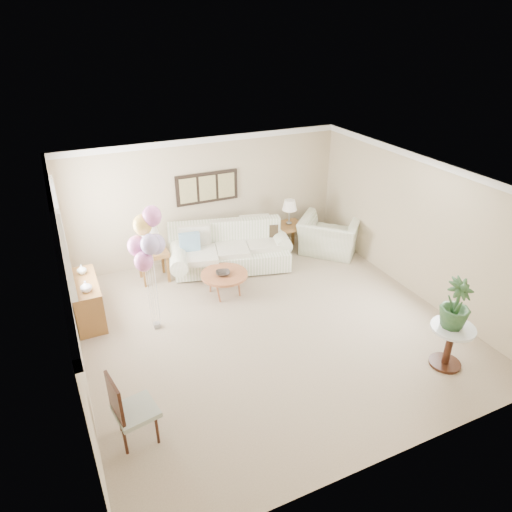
# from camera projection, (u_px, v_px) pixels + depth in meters

# --- Properties ---
(ground_plane) EXTENTS (6.00, 6.00, 0.00)m
(ground_plane) POSITION_uv_depth(u_px,v_px,m) (269.00, 325.00, 7.83)
(ground_plane) COLOR tan
(room_shell) EXTENTS (6.04, 6.04, 2.60)m
(room_shell) POSITION_uv_depth(u_px,v_px,m) (261.00, 239.00, 7.12)
(room_shell) COLOR #BCAC8B
(room_shell) RESTS_ON ground
(wall_art_triptych) EXTENTS (1.35, 0.06, 0.65)m
(wall_art_triptych) POSITION_uv_depth(u_px,v_px,m) (207.00, 188.00, 9.51)
(wall_art_triptych) COLOR black
(wall_art_triptych) RESTS_ON ground
(sofa) EXTENTS (2.82, 1.51, 0.96)m
(sofa) POSITION_uv_depth(u_px,v_px,m) (230.00, 251.00, 9.52)
(sofa) COLOR white
(sofa) RESTS_ON ground
(end_table_left) EXTENTS (0.59, 0.53, 0.64)m
(end_table_left) POSITION_uv_depth(u_px,v_px,m) (152.00, 256.00, 8.97)
(end_table_left) COLOR brown
(end_table_left) RESTS_ON ground
(end_table_right) EXTENTS (0.59, 0.54, 0.65)m
(end_table_right) POSITION_uv_depth(u_px,v_px,m) (289.00, 228.00, 10.13)
(end_table_right) COLOR brown
(end_table_right) RESTS_ON ground
(lamp_left) EXTENTS (0.34, 0.34, 0.60)m
(lamp_left) POSITION_uv_depth(u_px,v_px,m) (149.00, 230.00, 8.71)
(lamp_left) COLOR gray
(lamp_left) RESTS_ON end_table_left
(lamp_right) EXTENTS (0.32, 0.32, 0.56)m
(lamp_right) POSITION_uv_depth(u_px,v_px,m) (290.00, 206.00, 9.88)
(lamp_right) COLOR gray
(lamp_right) RESTS_ON end_table_right
(coffee_table) EXTENTS (0.88, 0.88, 0.45)m
(coffee_table) POSITION_uv_depth(u_px,v_px,m) (224.00, 275.00, 8.54)
(coffee_table) COLOR #A55535
(coffee_table) RESTS_ON ground
(decor_bowl) EXTENTS (0.33, 0.33, 0.06)m
(decor_bowl) POSITION_uv_depth(u_px,v_px,m) (223.00, 273.00, 8.46)
(decor_bowl) COLOR #2F2822
(decor_bowl) RESTS_ON coffee_table
(armchair) EXTENTS (1.64, 1.64, 0.80)m
(armchair) POSITION_uv_depth(u_px,v_px,m) (329.00, 236.00, 10.11)
(armchair) COLOR white
(armchair) RESTS_ON ground
(side_table) EXTENTS (0.64, 0.64, 0.69)m
(side_table) POSITION_uv_depth(u_px,v_px,m) (451.00, 336.00, 6.70)
(side_table) COLOR silver
(side_table) RESTS_ON ground
(potted_plant) EXTENTS (0.45, 0.45, 0.76)m
(potted_plant) POSITION_uv_depth(u_px,v_px,m) (456.00, 304.00, 6.47)
(potted_plant) COLOR #1E4624
(potted_plant) RESTS_ON side_table
(accent_chair) EXTENTS (0.56, 0.56, 0.99)m
(accent_chair) POSITION_uv_depth(u_px,v_px,m) (129.00, 408.00, 5.48)
(accent_chair) COLOR #9AA495
(accent_chair) RESTS_ON ground
(credenza) EXTENTS (0.46, 1.20, 0.74)m
(credenza) POSITION_uv_depth(u_px,v_px,m) (87.00, 300.00, 7.85)
(credenza) COLOR brown
(credenza) RESTS_ON ground
(vase_white) EXTENTS (0.19, 0.19, 0.19)m
(vase_white) POSITION_uv_depth(u_px,v_px,m) (86.00, 286.00, 7.36)
(vase_white) COLOR white
(vase_white) RESTS_ON credenza
(vase_sage) EXTENTS (0.17, 0.17, 0.17)m
(vase_sage) POSITION_uv_depth(u_px,v_px,m) (82.00, 269.00, 7.89)
(vase_sage) COLOR beige
(vase_sage) RESTS_ON credenza
(balloon_cluster) EXTENTS (0.58, 0.56, 2.15)m
(balloon_cluster) POSITION_uv_depth(u_px,v_px,m) (147.00, 240.00, 7.06)
(balloon_cluster) COLOR gray
(balloon_cluster) RESTS_ON ground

